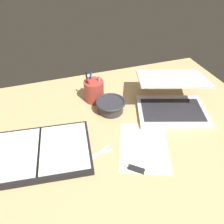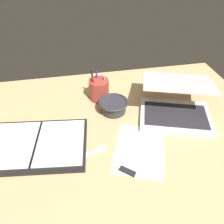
# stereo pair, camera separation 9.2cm
# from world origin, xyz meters

# --- Properties ---
(desk_top) EXTENTS (1.40, 1.00, 0.02)m
(desk_top) POSITION_xyz_m (0.00, 0.00, 0.01)
(desk_top) COLOR tan
(desk_top) RESTS_ON ground
(laptop) EXTENTS (0.40, 0.41, 0.16)m
(laptop) POSITION_xyz_m (0.30, 0.06, 0.07)
(laptop) COLOR silver
(laptop) RESTS_ON desk_top
(bowl) EXTENTS (0.14, 0.14, 0.06)m
(bowl) POSITION_xyz_m (0.02, 0.13, 0.05)
(bowl) COLOR #2D2D33
(bowl) RESTS_ON desk_top
(pen_cup) EXTENTS (0.10, 0.10, 0.16)m
(pen_cup) POSITION_xyz_m (-0.03, 0.24, 0.07)
(pen_cup) COLOR #9E382D
(pen_cup) RESTS_ON desk_top
(planner) EXTENTS (0.41, 0.31, 0.03)m
(planner) POSITION_xyz_m (-0.32, -0.04, 0.03)
(planner) COLOR black
(planner) RESTS_ON desk_top
(scissors) EXTENTS (0.14, 0.09, 0.01)m
(scissors) POSITION_xyz_m (-0.15, -0.12, 0.02)
(scissors) COLOR #B7B7BC
(scissors) RESTS_ON desk_top
(paper_sheet_front) EXTENTS (0.27, 0.31, 0.00)m
(paper_sheet_front) POSITION_xyz_m (0.07, -0.13, 0.02)
(paper_sheet_front) COLOR #F4EFB2
(paper_sheet_front) RESTS_ON desk_top
(usb_drive) EXTENTS (0.07, 0.06, 0.01)m
(usb_drive) POSITION_xyz_m (-0.00, -0.22, 0.02)
(usb_drive) COLOR black
(usb_drive) RESTS_ON desk_top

